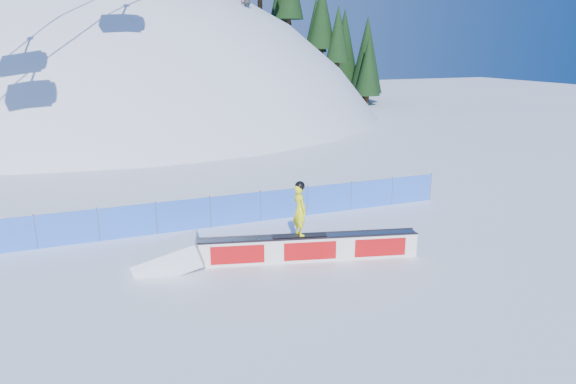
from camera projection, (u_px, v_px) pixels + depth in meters
name	position (u px, v px, depth m)	size (l,w,h in m)	color
ground	(212.00, 279.00, 15.20)	(160.00, 160.00, 0.00)	white
snow_hill	(133.00, 273.00, 57.79)	(64.00, 64.00, 64.00)	white
treeline	(330.00, 15.00, 56.00)	(21.86, 11.98, 20.03)	black
safety_fence	(184.00, 215.00, 19.07)	(22.05, 0.05, 1.30)	blue
rail_box	(309.00, 248.00, 16.49)	(7.00, 2.15, 0.85)	white
snow_ramp	(170.00, 267.00, 16.04)	(2.04, 1.36, 0.77)	white
snowboarder	(300.00, 209.00, 16.09)	(1.74, 0.71, 1.80)	black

